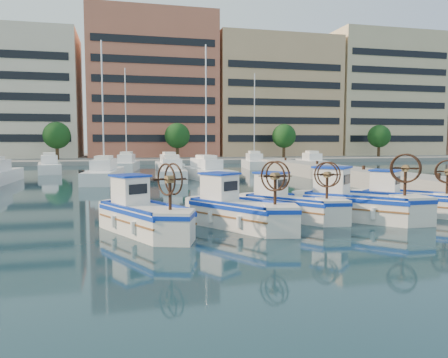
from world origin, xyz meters
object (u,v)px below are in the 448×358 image
fishing_boat_b (238,209)px  fishing_boat_c (289,203)px  fishing_boat_d (356,201)px  fishing_boat_a (143,213)px  fishing_boat_e (405,198)px

fishing_boat_b → fishing_boat_c: 2.93m
fishing_boat_b → fishing_boat_d: 5.40m
fishing_boat_a → fishing_boat_e: bearing=-18.8°
fishing_boat_e → fishing_boat_b: bearing=148.7°
fishing_boat_b → fishing_boat_a: bearing=150.8°
fishing_boat_a → fishing_boat_b: fishing_boat_b is taller
fishing_boat_c → fishing_boat_d: fishing_boat_d is taller
fishing_boat_b → fishing_boat_d: fishing_boat_d is taller
fishing_boat_e → fishing_boat_a: bearing=146.9°
fishing_boat_c → fishing_boat_d: 2.83m
fishing_boat_a → fishing_boat_b: bearing=-23.1°
fishing_boat_a → fishing_boat_c: fishing_boat_a is taller
fishing_boat_e → fishing_boat_d: bearing=156.3°
fishing_boat_c → fishing_boat_e: (5.86, 0.18, 0.00)m
fishing_boat_a → fishing_boat_c: bearing=-13.5°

